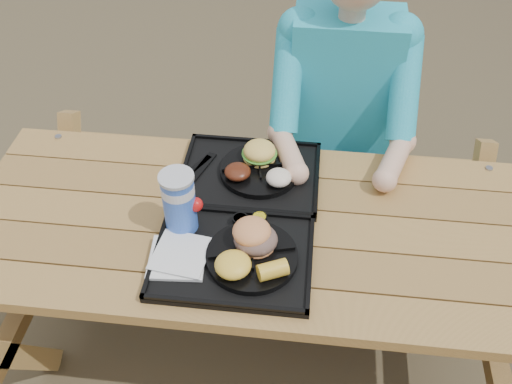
# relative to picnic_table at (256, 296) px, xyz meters

# --- Properties ---
(ground) EXTENTS (60.00, 60.00, 0.00)m
(ground) POSITION_rel_picnic_table_xyz_m (0.00, 0.00, -0.38)
(ground) COLOR #999999
(ground) RESTS_ON ground
(picnic_table) EXTENTS (1.80, 1.49, 0.75)m
(picnic_table) POSITION_rel_picnic_table_xyz_m (0.00, 0.00, 0.00)
(picnic_table) COLOR #999999
(picnic_table) RESTS_ON ground
(tray_near) EXTENTS (0.45, 0.35, 0.02)m
(tray_near) POSITION_rel_picnic_table_xyz_m (-0.05, -0.15, 0.39)
(tray_near) COLOR black
(tray_near) RESTS_ON picnic_table
(tray_far) EXTENTS (0.45, 0.35, 0.02)m
(tray_far) POSITION_rel_picnic_table_xyz_m (-0.04, 0.20, 0.39)
(tray_far) COLOR black
(tray_far) RESTS_ON picnic_table
(plate_near) EXTENTS (0.26, 0.26, 0.02)m
(plate_near) POSITION_rel_picnic_table_xyz_m (0.01, -0.16, 0.41)
(plate_near) COLOR black
(plate_near) RESTS_ON tray_near
(plate_far) EXTENTS (0.26, 0.26, 0.02)m
(plate_far) POSITION_rel_picnic_table_xyz_m (-0.01, 0.21, 0.41)
(plate_far) COLOR black
(plate_far) RESTS_ON tray_far
(napkin_stack) EXTENTS (0.17, 0.17, 0.02)m
(napkin_stack) POSITION_rel_picnic_table_xyz_m (-0.20, -0.18, 0.40)
(napkin_stack) COLOR white
(napkin_stack) RESTS_ON tray_near
(soda_cup) EXTENTS (0.09, 0.09, 0.19)m
(soda_cup) POSITION_rel_picnic_table_xyz_m (-0.21, -0.06, 0.49)
(soda_cup) COLOR blue
(soda_cup) RESTS_ON tray_near
(condiment_bbq) EXTENTS (0.05, 0.05, 0.03)m
(condiment_bbq) POSITION_rel_picnic_table_xyz_m (-0.04, -0.03, 0.41)
(condiment_bbq) COLOR black
(condiment_bbq) RESTS_ON tray_near
(condiment_mustard) EXTENTS (0.05, 0.05, 0.03)m
(condiment_mustard) POSITION_rel_picnic_table_xyz_m (0.01, -0.02, 0.41)
(condiment_mustard) COLOR gold
(condiment_mustard) RESTS_ON tray_near
(sandwich) EXTENTS (0.12, 0.12, 0.12)m
(sandwich) POSITION_rel_picnic_table_xyz_m (0.01, -0.12, 0.47)
(sandwich) COLOR #EF9354
(sandwich) RESTS_ON plate_near
(mac_cheese) EXTENTS (0.10, 0.10, 0.05)m
(mac_cheese) POSITION_rel_picnic_table_xyz_m (-0.04, -0.22, 0.44)
(mac_cheese) COLOR yellow
(mac_cheese) RESTS_ON plate_near
(corn_cob) EXTENTS (0.11, 0.11, 0.05)m
(corn_cob) POSITION_rel_picnic_table_xyz_m (0.07, -0.23, 0.44)
(corn_cob) COLOR yellow
(corn_cob) RESTS_ON plate_near
(cutlery_far) EXTENTS (0.08, 0.16, 0.01)m
(cutlery_far) POSITION_rel_picnic_table_xyz_m (-0.21, 0.20, 0.40)
(cutlery_far) COLOR black
(cutlery_far) RESTS_ON tray_far
(burger) EXTENTS (0.11, 0.11, 0.10)m
(burger) POSITION_rel_picnic_table_xyz_m (-0.02, 0.25, 0.46)
(burger) COLOR #F8C957
(burger) RESTS_ON plate_far
(baked_beans) EXTENTS (0.08, 0.08, 0.04)m
(baked_beans) POSITION_rel_picnic_table_xyz_m (-0.08, 0.16, 0.43)
(baked_beans) COLOR #542110
(baked_beans) RESTS_ON plate_far
(potato_salad) EXTENTS (0.08, 0.08, 0.05)m
(potato_salad) POSITION_rel_picnic_table_xyz_m (0.06, 0.14, 0.44)
(potato_salad) COLOR white
(potato_salad) RESTS_ON plate_far
(diner) EXTENTS (0.48, 0.84, 1.28)m
(diner) POSITION_rel_picnic_table_xyz_m (0.25, 0.61, 0.27)
(diner) COLOR #1AB6BB
(diner) RESTS_ON ground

